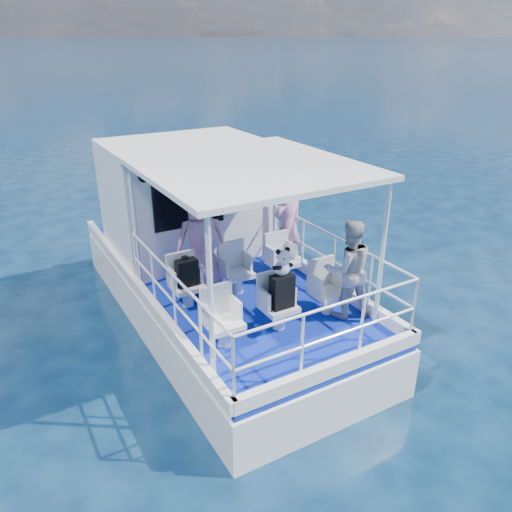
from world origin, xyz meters
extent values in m
plane|color=#061931|center=(0.00, 0.00, 0.00)|extent=(2000.00, 2000.00, 0.00)
cube|color=white|center=(0.00, 1.00, 0.00)|extent=(3.00, 7.00, 1.60)
cube|color=#0B1F9E|center=(0.00, 1.00, 0.85)|extent=(2.90, 6.90, 0.10)
cube|color=white|center=(0.00, 2.30, 2.00)|extent=(2.85, 2.00, 2.20)
cube|color=white|center=(0.00, -0.20, 3.14)|extent=(3.00, 3.20, 0.08)
cylinder|color=white|center=(-1.35, -1.70, 2.00)|extent=(0.07, 0.07, 2.20)
cylinder|color=white|center=(1.35, -1.70, 2.00)|extent=(0.07, 0.07, 2.20)
cylinder|color=white|center=(-1.35, 1.20, 2.00)|extent=(0.07, 0.07, 2.20)
cylinder|color=white|center=(1.35, 1.20, 2.00)|extent=(0.07, 0.07, 2.20)
cube|color=silver|center=(-0.90, 0.20, 1.09)|extent=(0.48, 0.46, 0.38)
cube|color=silver|center=(0.00, 0.20, 1.09)|extent=(0.48, 0.46, 0.38)
cube|color=silver|center=(0.90, 0.20, 1.09)|extent=(0.48, 0.46, 0.38)
cube|color=silver|center=(-0.90, -1.10, 1.09)|extent=(0.48, 0.46, 0.38)
cube|color=silver|center=(0.00, -1.10, 1.09)|extent=(0.48, 0.46, 0.38)
cube|color=silver|center=(0.90, -1.10, 1.09)|extent=(0.48, 0.46, 0.38)
imported|color=pink|center=(-0.45, 0.57, 1.77)|extent=(0.76, 0.64, 1.75)
imported|color=#E997C1|center=(1.25, 0.58, 1.75)|extent=(0.68, 0.51, 1.69)
imported|color=silver|center=(1.10, -1.29, 1.68)|extent=(0.89, 0.78, 1.55)
cube|color=black|center=(-0.90, 0.16, 1.50)|extent=(0.33, 0.19, 0.44)
cube|color=black|center=(0.01, -1.16, 1.53)|extent=(0.34, 0.19, 0.51)
cube|color=black|center=(-0.91, 0.18, 1.74)|extent=(0.10, 0.06, 0.06)
camera|label=1|loc=(-3.46, -6.43, 4.89)|focal=35.00mm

